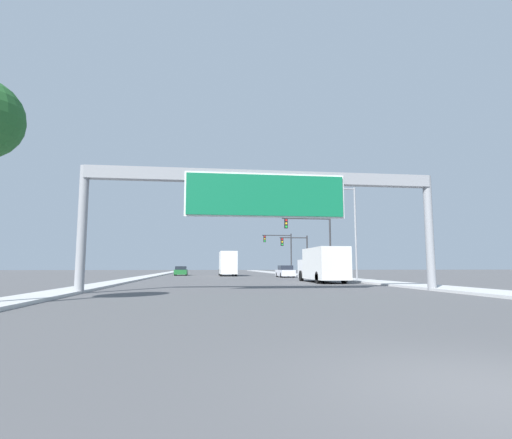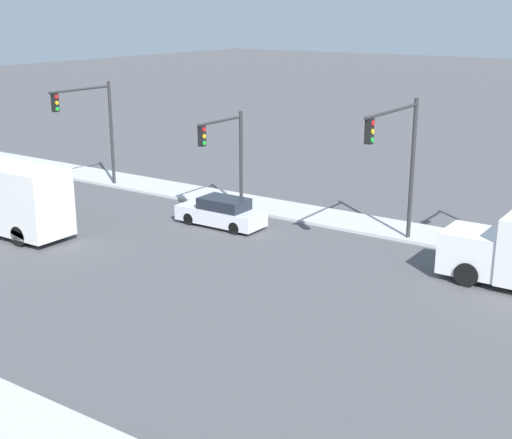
# 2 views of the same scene
# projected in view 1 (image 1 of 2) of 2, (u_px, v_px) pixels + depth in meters

# --- Properties ---
(ground_plane) EXTENTS (300.00, 300.00, 0.00)m
(ground_plane) POSITION_uv_depth(u_px,v_px,m) (505.00, 393.00, 4.51)
(ground_plane) COLOR #515154
(sidewalk_right) EXTENTS (3.00, 120.00, 0.15)m
(sidewalk_right) POSITION_uv_depth(u_px,v_px,m) (295.00, 274.00, 65.05)
(sidewalk_right) COLOR #BDBDBD
(sidewalk_right) RESTS_ON ground
(median_strip_left) EXTENTS (2.00, 120.00, 0.15)m
(median_strip_left) POSITION_uv_depth(u_px,v_px,m) (157.00, 275.00, 62.26)
(median_strip_left) COLOR #BDBDBD
(median_strip_left) RESTS_ON ground
(sign_gantry) EXTENTS (20.40, 0.73, 6.88)m
(sign_gantry) POSITION_uv_depth(u_px,v_px,m) (265.00, 193.00, 22.79)
(sign_gantry) COLOR gray
(sign_gantry) RESTS_ON ground
(car_far_right) EXTENTS (1.78, 4.74, 1.52)m
(car_far_right) POSITION_uv_depth(u_px,v_px,m) (285.00, 272.00, 51.73)
(car_far_right) COLOR silver
(car_far_right) RESTS_ON ground
(car_mid_left) EXTENTS (1.89, 4.59, 1.41)m
(car_mid_left) POSITION_uv_depth(u_px,v_px,m) (181.00, 271.00, 61.88)
(car_mid_left) COLOR #1E662D
(car_mid_left) RESTS_ON ground
(truck_box_primary) EXTENTS (2.37, 8.27, 3.54)m
(truck_box_primary) POSITION_uv_depth(u_px,v_px,m) (228.00, 264.00, 59.07)
(truck_box_primary) COLOR navy
(truck_box_primary) RESTS_ON ground
(truck_box_secondary) EXTENTS (2.50, 8.67, 3.01)m
(truck_box_secondary) POSITION_uv_depth(u_px,v_px,m) (322.00, 265.00, 35.40)
(truck_box_secondary) COLOR white
(truck_box_secondary) RESTS_ON ground
(traffic_light_near_intersection) EXTENTS (5.45, 0.32, 6.90)m
(traffic_light_near_intersection) POSITION_uv_depth(u_px,v_px,m) (315.00, 236.00, 43.58)
(traffic_light_near_intersection) COLOR #2D2D30
(traffic_light_near_intersection) RESTS_ON ground
(traffic_light_mid_block) EXTENTS (3.82, 0.32, 5.52)m
(traffic_light_mid_block) POSITION_uv_depth(u_px,v_px,m) (298.00, 249.00, 53.36)
(traffic_light_mid_block) COLOR #2D2D30
(traffic_light_mid_block) RESTS_ON ground
(traffic_light_far_intersection) EXTENTS (4.74, 0.32, 6.60)m
(traffic_light_far_intersection) POSITION_uv_depth(u_px,v_px,m) (282.00, 247.00, 63.28)
(traffic_light_far_intersection) COLOR #2D2D30
(traffic_light_far_intersection) RESTS_ON ground
(street_lamp_right) EXTENTS (2.79, 0.28, 8.70)m
(street_lamp_right) POSITION_uv_depth(u_px,v_px,m) (352.00, 225.00, 36.68)
(street_lamp_right) COLOR gray
(street_lamp_right) RESTS_ON ground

